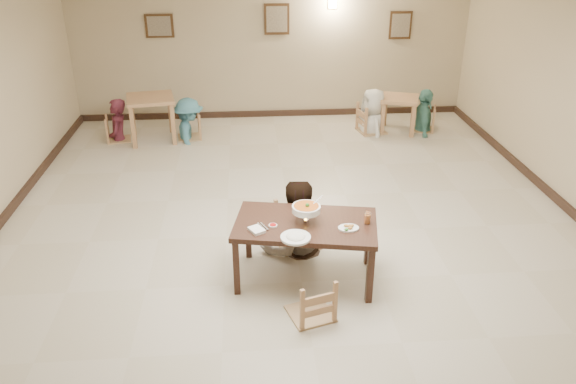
{
  "coord_description": "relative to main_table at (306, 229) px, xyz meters",
  "views": [
    {
      "loc": [
        -0.58,
        -6.46,
        3.79
      ],
      "look_at": [
        -0.12,
        -0.62,
        0.92
      ],
      "focal_mm": 35.0,
      "sensor_mm": 36.0,
      "label": 1
    }
  ],
  "objects": [
    {
      "name": "bg_diner_b",
      "position": [
        -1.71,
        4.8,
        0.12
      ],
      "size": [
        0.72,
        1.08,
        1.55
      ],
      "primitive_type": "imported",
      "rotation": [
        0.0,
        0.0,
        1.72
      ],
      "color": "teal",
      "rests_on": "floor"
    },
    {
      "name": "curry_warmer",
      "position": [
        0.0,
        0.0,
        0.25
      ],
      "size": [
        0.36,
        0.32,
        0.29
      ],
      "color": "silver",
      "rests_on": "main_table"
    },
    {
      "name": "main_table",
      "position": [
        0.0,
        0.0,
        0.0
      ],
      "size": [
        1.71,
        1.16,
        0.74
      ],
      "rotation": [
        0.0,
        0.0,
        -0.18
      ],
      "color": "#3A2016",
      "rests_on": "floor"
    },
    {
      "name": "baseboard_back",
      "position": [
        -0.05,
        5.99,
        -0.6
      ],
      "size": [
        8.0,
        0.06,
        0.12
      ],
      "primitive_type": "cube",
      "color": "#2F1E16",
      "rests_on": "floor"
    },
    {
      "name": "bg_chair_rl",
      "position": [
        1.84,
        4.87,
        -0.13
      ],
      "size": [
        0.5,
        0.5,
        1.06
      ],
      "rotation": [
        0.0,
        0.0,
        1.79
      ],
      "color": "tan",
      "rests_on": "floor"
    },
    {
      "name": "bg_table_right",
      "position": [
        2.36,
        4.87,
        -0.1
      ],
      "size": [
        0.87,
        0.87,
        0.69
      ],
      "rotation": [
        0.0,
        0.0,
        -0.32
      ],
      "color": "tan",
      "rests_on": "floor"
    },
    {
      "name": "napkin_cutlery",
      "position": [
        -0.55,
        -0.15,
        0.1
      ],
      "size": [
        0.23,
        0.28,
        0.03
      ],
      "color": "white",
      "rests_on": "main_table"
    },
    {
      "name": "bg_diner_a",
      "position": [
        -3.03,
        4.79,
        0.14
      ],
      "size": [
        0.4,
        0.59,
        1.59
      ],
      "primitive_type": "imported",
      "rotation": [
        0.0,
        0.0,
        4.74
      ],
      "color": "#531D2C",
      "rests_on": "floor"
    },
    {
      "name": "chair_near",
      "position": [
        -0.01,
        -0.69,
        -0.19
      ],
      "size": [
        0.44,
        0.44,
        0.94
      ],
      "rotation": [
        0.0,
        0.0,
        3.44
      ],
      "color": "tan",
      "rests_on": "floor"
    },
    {
      "name": "picture_c",
      "position": [
        2.55,
        5.98,
        1.19
      ],
      "size": [
        0.45,
        0.04,
        0.55
      ],
      "color": "#3A2414",
      "rests_on": "wall_back"
    },
    {
      "name": "wall_back",
      "position": [
        -0.05,
        6.02,
        0.84
      ],
      "size": [
        10.0,
        0.0,
        10.0
      ],
      "primitive_type": "plane",
      "rotation": [
        1.57,
        0.0,
        0.0
      ],
      "color": "#BDAB8A",
      "rests_on": "floor"
    },
    {
      "name": "chili_dish",
      "position": [
        -0.37,
        -0.06,
        0.09
      ],
      "size": [
        0.1,
        0.1,
        0.02
      ],
      "color": "white",
      "rests_on": "main_table"
    },
    {
      "name": "wall_sconce",
      "position": [
        1.15,
        5.98,
        1.64
      ],
      "size": [
        0.16,
        0.05,
        0.22
      ],
      "primitive_type": "cube",
      "color": "#FFD88C",
      "rests_on": "wall_back"
    },
    {
      "name": "rice_plate_far",
      "position": [
        0.03,
        0.29,
        0.1
      ],
      "size": [
        0.29,
        0.29,
        0.07
      ],
      "color": "white",
      "rests_on": "main_table"
    },
    {
      "name": "floor",
      "position": [
        -0.05,
        1.02,
        -0.66
      ],
      "size": [
        10.0,
        10.0,
        0.0
      ],
      "primitive_type": "plane",
      "color": "beige",
      "rests_on": "ground"
    },
    {
      "name": "bg_chair_ll",
      "position": [
        -3.03,
        4.79,
        -0.21
      ],
      "size": [
        0.42,
        0.42,
        0.9
      ],
      "rotation": [
        0.0,
        0.0,
        1.76
      ],
      "color": "tan",
      "rests_on": "floor"
    },
    {
      "name": "bg_chair_lr",
      "position": [
        -1.71,
        4.8,
        -0.2
      ],
      "size": [
        0.44,
        0.44,
        0.93
      ],
      "rotation": [
        0.0,
        0.0,
        -1.44
      ],
      "color": "tan",
      "rests_on": "floor"
    },
    {
      "name": "picture_a",
      "position": [
        -2.25,
        5.98,
        1.24
      ],
      "size": [
        0.55,
        0.04,
        0.45
      ],
      "color": "#3A2414",
      "rests_on": "wall_back"
    },
    {
      "name": "bg_chair_rr",
      "position": [
        2.87,
        4.89,
        -0.21
      ],
      "size": [
        0.42,
        0.42,
        0.9
      ],
      "rotation": [
        0.0,
        0.0,
        -1.9
      ],
      "color": "tan",
      "rests_on": "floor"
    },
    {
      "name": "picture_b",
      "position": [
        0.05,
        5.98,
        1.34
      ],
      "size": [
        0.5,
        0.04,
        0.6
      ],
      "color": "#3A2414",
      "rests_on": "wall_back"
    },
    {
      "name": "rice_plate_near",
      "position": [
        -0.14,
        -0.34,
        0.1
      ],
      "size": [
        0.32,
        0.32,
        0.07
      ],
      "color": "white",
      "rests_on": "main_table"
    },
    {
      "name": "fried_plate",
      "position": [
        0.45,
        -0.19,
        0.1
      ],
      "size": [
        0.23,
        0.23,
        0.05
      ],
      "color": "white",
      "rests_on": "main_table"
    },
    {
      "name": "bg_diner_c",
      "position": [
        1.84,
        4.87,
        0.2
      ],
      "size": [
        0.67,
        0.92,
        1.72
      ],
      "primitive_type": "imported",
      "rotation": [
        0.0,
        0.0,
        4.87
      ],
      "color": "silver",
      "rests_on": "floor"
    },
    {
      "name": "bg_table_left",
      "position": [
        -2.37,
        4.75,
        0.04
      ],
      "size": [
        0.97,
        0.97,
        0.84
      ],
      "rotation": [
        0.0,
        0.0,
        0.18
      ],
      "color": "tan",
      "rests_on": "floor"
    },
    {
      "name": "main_diner",
      "position": [
        -0.06,
        0.67,
        0.27
      ],
      "size": [
        1.06,
        0.92,
        1.85
      ],
      "primitive_type": "imported",
      "rotation": [
        0.0,
        0.0,
        3.42
      ],
      "color": "gray",
      "rests_on": "floor"
    },
    {
      "name": "bg_diner_d",
      "position": [
        2.87,
        4.89,
        0.17
      ],
      "size": [
        0.58,
        1.03,
        1.65
      ],
      "primitive_type": "imported",
      "rotation": [
        0.0,
        0.0,
        1.39
      ],
      "color": "#52998B",
      "rests_on": "floor"
    },
    {
      "name": "chair_far",
      "position": [
        -0.02,
        0.76,
        -0.13
      ],
      "size": [
        0.5,
        0.5,
        1.06
      ],
      "rotation": [
        0.0,
        0.0,
        0.27
      ],
      "color": "tan",
      "rests_on": "floor"
    },
    {
      "name": "drink_glass",
      "position": [
        0.68,
        -0.08,
        0.15
      ],
      "size": [
        0.07,
        0.07,
        0.14
      ],
      "color": "white",
      "rests_on": "main_table"
    }
  ]
}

